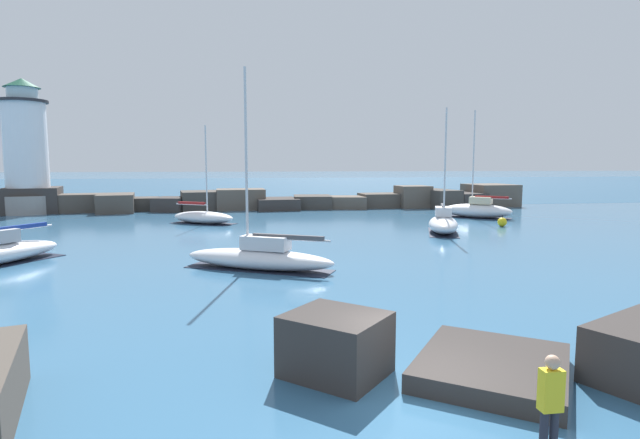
{
  "coord_description": "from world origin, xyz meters",
  "views": [
    {
      "loc": [
        -3.64,
        -9.79,
        4.91
      ],
      "look_at": [
        1.6,
        24.41,
        1.02
      ],
      "focal_mm": 28.0,
      "sensor_mm": 36.0,
      "label": 1
    }
  ],
  "objects_px": {
    "lighthouse": "(26,156)",
    "sailboat_moored_2": "(259,257)",
    "sailboat_moored_0": "(443,223)",
    "sailboat_moored_1": "(477,210)",
    "mooring_buoy_orange_near": "(502,222)",
    "sailboat_moored_3": "(203,217)",
    "person_on_rocks": "(550,402)"
  },
  "relations": [
    {
      "from": "sailboat_moored_3",
      "to": "mooring_buoy_orange_near",
      "type": "height_order",
      "value": "sailboat_moored_3"
    },
    {
      "from": "lighthouse",
      "to": "person_on_rocks",
      "type": "distance_m",
      "value": 52.94
    },
    {
      "from": "person_on_rocks",
      "to": "sailboat_moored_3",
      "type": "bearing_deg",
      "value": 103.41
    },
    {
      "from": "lighthouse",
      "to": "sailboat_moored_0",
      "type": "relative_size",
      "value": 1.5
    },
    {
      "from": "sailboat_moored_2",
      "to": "mooring_buoy_orange_near",
      "type": "relative_size",
      "value": 10.15
    },
    {
      "from": "mooring_buoy_orange_near",
      "to": "person_on_rocks",
      "type": "relative_size",
      "value": 0.5
    },
    {
      "from": "sailboat_moored_1",
      "to": "mooring_buoy_orange_near",
      "type": "bearing_deg",
      "value": -99.28
    },
    {
      "from": "sailboat_moored_1",
      "to": "sailboat_moored_3",
      "type": "bearing_deg",
      "value": -178.28
    },
    {
      "from": "sailboat_moored_0",
      "to": "sailboat_moored_3",
      "type": "height_order",
      "value": "sailboat_moored_0"
    },
    {
      "from": "sailboat_moored_1",
      "to": "lighthouse",
      "type": "bearing_deg",
      "value": 165.91
    },
    {
      "from": "lighthouse",
      "to": "mooring_buoy_orange_near",
      "type": "height_order",
      "value": "lighthouse"
    },
    {
      "from": "lighthouse",
      "to": "person_on_rocks",
      "type": "bearing_deg",
      "value": -60.54
    },
    {
      "from": "mooring_buoy_orange_near",
      "to": "person_on_rocks",
      "type": "height_order",
      "value": "person_on_rocks"
    },
    {
      "from": "lighthouse",
      "to": "sailboat_moored_2",
      "type": "relative_size",
      "value": 1.41
    },
    {
      "from": "lighthouse",
      "to": "sailboat_moored_0",
      "type": "height_order",
      "value": "lighthouse"
    },
    {
      "from": "sailboat_moored_1",
      "to": "person_on_rocks",
      "type": "bearing_deg",
      "value": -114.47
    },
    {
      "from": "sailboat_moored_0",
      "to": "person_on_rocks",
      "type": "distance_m",
      "value": 27.95
    },
    {
      "from": "lighthouse",
      "to": "person_on_rocks",
      "type": "relative_size",
      "value": 7.17
    },
    {
      "from": "sailboat_moored_1",
      "to": "sailboat_moored_2",
      "type": "distance_m",
      "value": 28.12
    },
    {
      "from": "sailboat_moored_2",
      "to": "lighthouse",
      "type": "bearing_deg",
      "value": 125.91
    },
    {
      "from": "sailboat_moored_3",
      "to": "mooring_buoy_orange_near",
      "type": "relative_size",
      "value": 8.74
    },
    {
      "from": "sailboat_moored_2",
      "to": "mooring_buoy_orange_near",
      "type": "distance_m",
      "value": 23.31
    },
    {
      "from": "sailboat_moored_0",
      "to": "sailboat_moored_3",
      "type": "relative_size",
      "value": 1.1
    },
    {
      "from": "sailboat_moored_2",
      "to": "sailboat_moored_3",
      "type": "height_order",
      "value": "sailboat_moored_2"
    },
    {
      "from": "sailboat_moored_0",
      "to": "person_on_rocks",
      "type": "bearing_deg",
      "value": -109.03
    },
    {
      "from": "sailboat_moored_1",
      "to": "sailboat_moored_2",
      "type": "bearing_deg",
      "value": -136.3
    },
    {
      "from": "sailboat_moored_2",
      "to": "sailboat_moored_3",
      "type": "relative_size",
      "value": 1.16
    },
    {
      "from": "sailboat_moored_0",
      "to": "sailboat_moored_1",
      "type": "relative_size",
      "value": 0.9
    },
    {
      "from": "sailboat_moored_0",
      "to": "sailboat_moored_2",
      "type": "relative_size",
      "value": 0.94
    },
    {
      "from": "sailboat_moored_0",
      "to": "mooring_buoy_orange_near",
      "type": "xyz_separation_m",
      "value": [
        5.94,
        2.59,
        -0.34
      ]
    },
    {
      "from": "lighthouse",
      "to": "sailboat_moored_2",
      "type": "bearing_deg",
      "value": -54.09
    },
    {
      "from": "lighthouse",
      "to": "sailboat_moored_2",
      "type": "height_order",
      "value": "lighthouse"
    }
  ]
}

